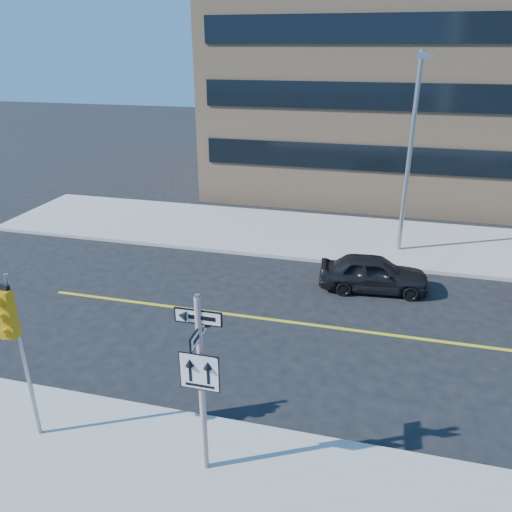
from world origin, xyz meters
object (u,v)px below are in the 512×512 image
(sign_pole, at_px, (201,377))
(traffic_signal, at_px, (11,327))
(streetlight_a, at_px, (411,143))
(parked_car_a, at_px, (374,273))

(sign_pole, xyz_separation_m, traffic_signal, (-4.00, -0.15, 0.59))
(sign_pole, bearing_deg, streetlight_a, 73.23)
(traffic_signal, xyz_separation_m, parked_car_a, (7.06, 9.72, -2.36))
(parked_car_a, relative_size, streetlight_a, 0.49)
(sign_pole, height_order, parked_car_a, sign_pole)
(sign_pole, bearing_deg, parked_car_a, 72.31)
(sign_pole, distance_m, traffic_signal, 4.05)
(traffic_signal, bearing_deg, streetlight_a, 59.20)
(sign_pole, relative_size, streetlight_a, 0.51)
(sign_pole, height_order, streetlight_a, streetlight_a)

